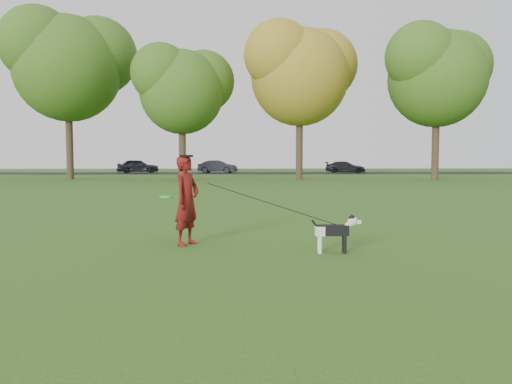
{
  "coord_description": "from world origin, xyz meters",
  "views": [
    {
      "loc": [
        -0.08,
        -8.22,
        1.55
      ],
      "look_at": [
        0.18,
        0.33,
        0.95
      ],
      "focal_mm": 35.0,
      "sensor_mm": 36.0,
      "label": 1
    }
  ],
  "objects_px": {
    "car_mid": "(218,167)",
    "car_left": "(138,166)",
    "car_right": "(345,167)",
    "dog": "(336,229)",
    "man": "(187,200)"
  },
  "relations": [
    {
      "from": "man",
      "to": "dog",
      "type": "xyz_separation_m",
      "value": [
        2.49,
        -0.82,
        -0.4
      ]
    },
    {
      "from": "car_mid",
      "to": "dog",
      "type": "bearing_deg",
      "value": -160.95
    },
    {
      "from": "dog",
      "to": "car_right",
      "type": "relative_size",
      "value": 0.22
    },
    {
      "from": "dog",
      "to": "car_mid",
      "type": "bearing_deg",
      "value": 95.34
    },
    {
      "from": "car_right",
      "to": "car_mid",
      "type": "bearing_deg",
      "value": 102.87
    },
    {
      "from": "car_left",
      "to": "car_right",
      "type": "bearing_deg",
      "value": -97.99
    },
    {
      "from": "car_mid",
      "to": "car_left",
      "type": "bearing_deg",
      "value": 103.71
    },
    {
      "from": "car_mid",
      "to": "car_right",
      "type": "relative_size",
      "value": 0.96
    },
    {
      "from": "dog",
      "to": "man",
      "type": "bearing_deg",
      "value": 161.75
    },
    {
      "from": "car_left",
      "to": "car_mid",
      "type": "relative_size",
      "value": 1.06
    },
    {
      "from": "dog",
      "to": "car_left",
      "type": "height_order",
      "value": "car_left"
    },
    {
      "from": "car_right",
      "to": "dog",
      "type": "bearing_deg",
      "value": -179.22
    },
    {
      "from": "car_left",
      "to": "car_right",
      "type": "relative_size",
      "value": 1.02
    },
    {
      "from": "car_right",
      "to": "man",
      "type": "bearing_deg",
      "value": 177.14
    },
    {
      "from": "car_mid",
      "to": "man",
      "type": "bearing_deg",
      "value": -164.43
    }
  ]
}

